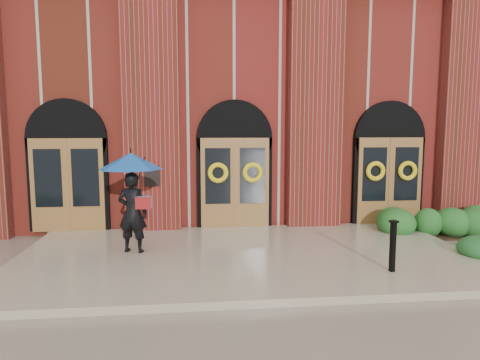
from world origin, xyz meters
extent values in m
plane|color=gray|center=(0.00, 0.00, 0.00)|extent=(90.00, 90.00, 0.00)
cube|color=tan|center=(0.00, 0.15, 0.07)|extent=(10.00, 5.30, 0.15)
cube|color=maroon|center=(0.00, 8.90, 3.50)|extent=(16.00, 12.00, 7.00)
cube|color=black|center=(-2.25, 2.47, 1.65)|extent=(0.40, 0.05, 0.55)
cube|color=maroon|center=(-2.25, 2.73, 3.50)|extent=(1.50, 0.45, 7.00)
cube|color=maroon|center=(2.25, 2.73, 3.50)|extent=(1.50, 0.45, 7.00)
cube|color=maroon|center=(6.75, 2.73, 3.50)|extent=(1.50, 0.45, 7.00)
cube|color=brown|center=(-4.50, 2.71, 1.40)|extent=(1.90, 0.10, 2.50)
cylinder|color=black|center=(-4.50, 2.85, 2.65)|extent=(2.10, 0.22, 2.10)
cube|color=brown|center=(0.00, 2.71, 1.40)|extent=(1.90, 0.10, 2.50)
cylinder|color=black|center=(0.00, 2.85, 2.65)|extent=(2.10, 0.22, 2.10)
cube|color=brown|center=(4.50, 2.71, 1.40)|extent=(1.90, 0.10, 2.50)
cylinder|color=black|center=(4.50, 2.85, 2.65)|extent=(2.10, 0.22, 2.10)
torus|color=yellow|center=(-0.48, 2.59, 1.70)|extent=(0.57, 0.13, 0.57)
torus|color=yellow|center=(0.48, 2.59, 1.70)|extent=(0.57, 0.13, 0.57)
torus|color=yellow|center=(4.02, 2.59, 1.70)|extent=(0.57, 0.13, 0.57)
torus|color=yellow|center=(4.98, 2.59, 1.70)|extent=(0.57, 0.13, 0.57)
imported|color=black|center=(-2.51, 0.50, 1.05)|extent=(0.75, 0.58, 1.81)
cone|color=#134F99|center=(-2.51, 0.50, 2.20)|extent=(1.70, 1.70, 0.36)
cylinder|color=black|center=(-2.46, 0.45, 1.72)|extent=(0.02, 0.02, 0.60)
cube|color=#B2B5B7|center=(-2.24, 0.36, 1.29)|extent=(0.37, 0.25, 0.26)
cube|color=maroon|center=(-2.24, 0.26, 1.29)|extent=(0.33, 0.11, 0.26)
cube|color=black|center=(2.67, -1.39, 0.63)|extent=(0.11, 0.11, 0.97)
cube|color=black|center=(2.67, -1.39, 1.14)|extent=(0.17, 0.17, 0.04)
ellipsoid|color=#20541D|center=(5.34, 1.81, 0.37)|extent=(2.87, 1.15, 0.74)
camera|label=1|loc=(-1.12, -9.05, 2.91)|focal=32.00mm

